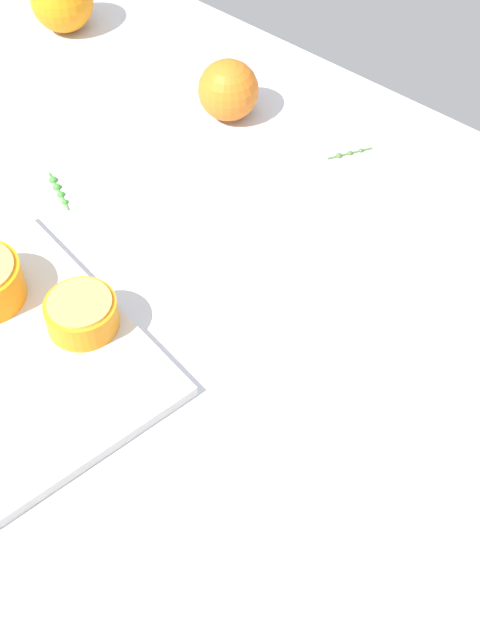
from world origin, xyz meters
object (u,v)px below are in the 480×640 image
loose_orange_0 (228,90)px  loose_orange_3 (62,0)px  cutting_board (10,354)px  orange_half_0 (82,313)px

loose_orange_0 → loose_orange_3: 29.27cm
loose_orange_0 → cutting_board: bearing=-79.2°
loose_orange_3 → loose_orange_0: bearing=-0.6°
orange_half_0 → loose_orange_0: (-11.12, 34.92, 0.82)cm
cutting_board → orange_half_0: bearing=65.0°
cutting_board → loose_orange_3: bearing=131.5°
cutting_board → loose_orange_0: 42.58cm
orange_half_0 → loose_orange_0: bearing=107.7°
loose_orange_0 → loose_orange_3: bearing=179.4°
orange_half_0 → loose_orange_0: 36.66cm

